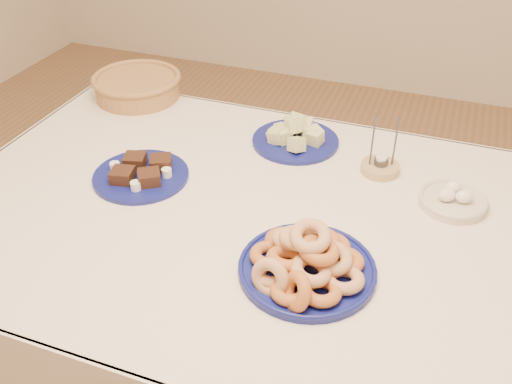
% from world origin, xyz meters
% --- Properties ---
extents(dining_table, '(1.71, 1.11, 0.75)m').
position_xyz_m(dining_table, '(0.00, 0.00, 0.64)').
color(dining_table, brown).
rests_on(dining_table, ground).
extents(donut_platter, '(0.41, 0.41, 0.14)m').
position_xyz_m(donut_platter, '(0.17, -0.18, 0.78)').
color(donut_platter, navy).
rests_on(donut_platter, dining_table).
extents(melon_plate, '(0.35, 0.35, 0.09)m').
position_xyz_m(melon_plate, '(-0.03, 0.37, 0.77)').
color(melon_plate, navy).
rests_on(melon_plate, dining_table).
extents(brownie_plate, '(0.34, 0.34, 0.05)m').
position_xyz_m(brownie_plate, '(-0.37, 0.04, 0.76)').
color(brownie_plate, navy).
rests_on(brownie_plate, dining_table).
extents(wicker_basket, '(0.33, 0.33, 0.08)m').
position_xyz_m(wicker_basket, '(-0.64, 0.49, 0.79)').
color(wicker_basket, brown).
rests_on(wicker_basket, dining_table).
extents(candle_holder, '(0.14, 0.14, 0.18)m').
position_xyz_m(candle_holder, '(0.25, 0.30, 0.77)').
color(candle_holder, tan).
rests_on(candle_holder, dining_table).
extents(egg_bowl, '(0.23, 0.23, 0.06)m').
position_xyz_m(egg_bowl, '(0.45, 0.20, 0.77)').
color(egg_bowl, beige).
rests_on(egg_bowl, dining_table).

